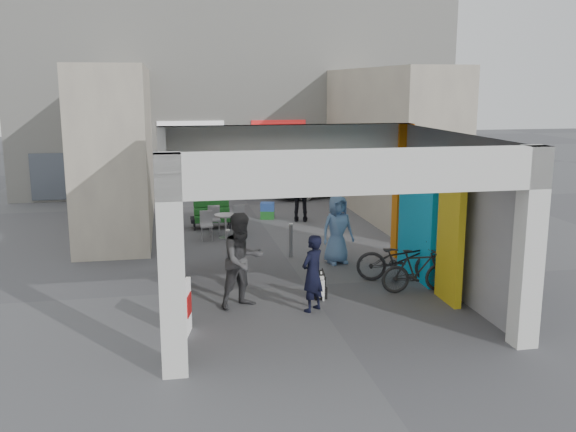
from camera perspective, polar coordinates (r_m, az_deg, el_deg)
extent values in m
plane|color=#4E4F53|center=(14.64, 1.59, -6.20)|extent=(90.00, 90.00, 0.00)
cube|color=silver|center=(9.99, -10.33, -4.50)|extent=(0.40, 0.40, 3.50)
cube|color=silver|center=(15.84, -10.62, 1.51)|extent=(0.40, 0.40, 3.50)
cube|color=silver|center=(11.66, 20.63, -2.72)|extent=(0.40, 0.40, 3.50)
cube|color=orange|center=(16.95, 10.11, 2.19)|extent=(0.40, 0.40, 3.50)
plane|color=silver|center=(12.90, -10.51, -0.82)|extent=(0.00, 6.40, 6.40)
plane|color=gray|center=(14.24, 14.40, 0.19)|extent=(0.00, 6.40, 6.40)
cube|color=#0DA3D9|center=(15.26, 11.41, -0.25)|extent=(0.15, 2.00, 2.80)
cube|color=gold|center=(13.65, 14.25, -1.79)|extent=(0.15, 1.00, 2.80)
plane|color=#A7A7A2|center=(13.00, 2.64, 7.27)|extent=(6.40, 6.40, 0.00)
cube|color=silver|center=(16.00, 0.06, 6.87)|extent=(6.40, 0.30, 0.70)
cube|color=silver|center=(10.11, 6.66, 3.93)|extent=(6.40, 0.30, 0.70)
cube|color=white|center=(16.17, -0.05, 6.74)|extent=(4.20, 0.05, 0.55)
cube|color=silver|center=(27.77, -4.71, 10.65)|extent=(18.00, 4.00, 8.00)
cube|color=#515966|center=(25.96, -4.10, 3.95)|extent=(16.20, 0.06, 1.80)
cube|color=white|center=(25.64, -8.64, 7.79)|extent=(2.60, 0.06, 0.50)
cube|color=red|center=(26.01, -0.85, 7.98)|extent=(2.20, 0.06, 0.50)
cube|color=beige|center=(21.24, -14.89, 5.92)|extent=(2.00, 9.00, 5.00)
cube|color=beige|center=(22.49, 8.77, 6.48)|extent=(2.00, 9.00, 5.00)
cylinder|color=gray|center=(16.57, -5.35, -2.64)|extent=(0.09, 0.09, 0.82)
cylinder|color=gray|center=(16.86, 0.25, -2.21)|extent=(0.09, 0.09, 0.89)
cylinder|color=gray|center=(17.19, 4.66, -2.03)|extent=(0.09, 0.09, 0.86)
cube|color=white|center=(11.93, -9.01, -8.05)|extent=(0.19, 0.55, 1.00)
cube|color=red|center=(11.92, -8.82, -7.81)|extent=(0.12, 0.38, 0.40)
cube|color=white|center=(15.86, -9.54, -3.07)|extent=(0.12, 0.55, 1.00)
cube|color=red|center=(15.85, -9.40, -2.89)|extent=(0.07, 0.39, 0.40)
cylinder|color=#ABAAAF|center=(19.05, -5.56, -0.94)|extent=(0.06, 0.06, 0.69)
cylinder|color=#ABAAAF|center=(19.13, -5.54, -1.92)|extent=(0.42, 0.42, 0.02)
cylinder|color=#ABAAAF|center=(18.98, -5.58, 0.07)|extent=(0.67, 0.67, 0.05)
cube|color=#ABAAAF|center=(18.85, -7.23, -1.52)|extent=(0.36, 0.36, 0.43)
cube|color=#ABAAAF|center=(18.93, -7.30, -0.15)|extent=(0.36, 0.05, 0.43)
cube|color=#ABAAAF|center=(19.59, -4.30, -0.95)|extent=(0.36, 0.36, 0.43)
cube|color=#ABAAAF|center=(19.67, -4.38, 0.36)|extent=(0.36, 0.05, 0.43)
cube|color=#ABAAAF|center=(19.61, -6.55, -0.98)|extent=(0.36, 0.36, 0.43)
cube|color=#ABAAAF|center=(19.69, -6.61, 0.33)|extent=(0.36, 0.05, 0.43)
cube|color=black|center=(20.49, -6.78, -0.58)|extent=(1.32, 0.66, 0.33)
cube|color=#19591F|center=(20.30, -6.76, -0.22)|extent=(1.10, 0.39, 0.20)
cube|color=#19591F|center=(20.41, -6.81, 0.48)|extent=(1.10, 0.39, 0.20)
cube|color=#19591F|center=(20.53, -6.86, 1.17)|extent=(1.10, 0.39, 0.20)
cube|color=#19591F|center=(21.69, -1.84, 0.11)|extent=(0.52, 0.45, 0.28)
cube|color=#284893|center=(21.63, -1.84, 0.84)|extent=(0.52, 0.45, 0.28)
cube|color=black|center=(13.82, 2.71, -6.76)|extent=(0.26, 0.34, 0.26)
cube|color=black|center=(13.63, 2.85, -6.17)|extent=(0.20, 0.17, 0.38)
cube|color=white|center=(13.55, 2.95, -6.47)|extent=(0.16, 0.03, 0.36)
cylinder|color=white|center=(13.60, 2.68, -6.97)|extent=(0.05, 0.05, 0.30)
cylinder|color=white|center=(13.63, 3.16, -6.94)|extent=(0.05, 0.05, 0.30)
sphere|color=black|center=(13.54, 2.88, -5.25)|extent=(0.20, 0.20, 0.20)
cube|color=white|center=(13.45, 2.99, -5.47)|extent=(0.09, 0.13, 0.06)
cone|color=black|center=(13.54, 2.62, -4.83)|extent=(0.07, 0.07, 0.09)
cone|color=black|center=(13.56, 3.07, -4.80)|extent=(0.07, 0.07, 0.09)
imported|color=black|center=(12.86, 2.20, -5.11)|extent=(0.68, 0.66, 1.57)
imported|color=#444446|center=(13.07, -4.07, -3.95)|extent=(1.18, 1.08, 1.96)
imported|color=#5E84B7|center=(16.26, 4.41, -1.20)|extent=(0.95, 0.73, 1.75)
imported|color=black|center=(21.13, 1.20, 2.16)|extent=(1.24, 0.75, 1.98)
imported|color=black|center=(15.03, 9.98, -3.78)|extent=(2.14, 1.26, 1.06)
imported|color=black|center=(14.34, 11.44, -4.80)|extent=(1.63, 0.51, 0.97)
imported|color=silver|center=(26.12, 2.91, 3.42)|extent=(4.65, 3.04, 1.47)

